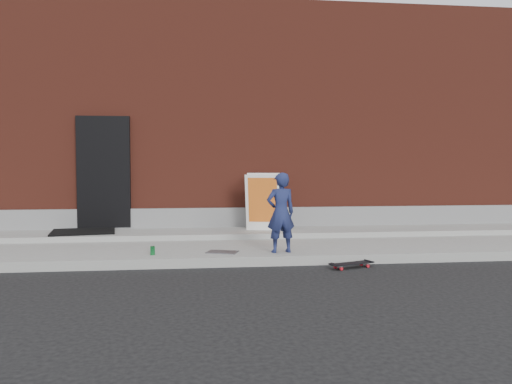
{
  "coord_description": "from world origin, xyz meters",
  "views": [
    {
      "loc": [
        -0.72,
        -7.41,
        1.52
      ],
      "look_at": [
        0.25,
        0.8,
        1.09
      ],
      "focal_mm": 35.0,
      "sensor_mm": 36.0,
      "label": 1
    }
  ],
  "objects": [
    {
      "name": "pizza_sign",
      "position": [
        0.6,
        2.45,
        0.82
      ],
      "size": [
        0.84,
        0.93,
        1.13
      ],
      "color": "white",
      "rests_on": "apron"
    },
    {
      "name": "ground",
      "position": [
        0.0,
        0.0,
        0.0
      ],
      "size": [
        80.0,
        80.0,
        0.0
      ],
      "primitive_type": "plane",
      "color": "black",
      "rests_on": "ground"
    },
    {
      "name": "building",
      "position": [
        -0.0,
        6.99,
        2.5
      ],
      "size": [
        20.0,
        8.1,
        5.0
      ],
      "color": "maroon",
      "rests_on": "ground"
    },
    {
      "name": "skateboard",
      "position": [
        1.56,
        -0.25,
        0.06
      ],
      "size": [
        0.71,
        0.39,
        0.08
      ],
      "color": "red",
      "rests_on": "ground"
    },
    {
      "name": "doormat",
      "position": [
        -2.9,
        2.42,
        0.27
      ],
      "size": [
        1.3,
        1.11,
        0.03
      ],
      "primitive_type": "cube",
      "rotation": [
        0.0,
        0.0,
        0.16
      ],
      "color": "black",
      "rests_on": "apron"
    },
    {
      "name": "sidewalk",
      "position": [
        0.0,
        1.5,
        0.07
      ],
      "size": [
        20.0,
        3.0,
        0.15
      ],
      "primitive_type": "cube",
      "color": "gray",
      "rests_on": "ground"
    },
    {
      "name": "apron",
      "position": [
        0.0,
        2.4,
        0.2
      ],
      "size": [
        20.0,
        1.2,
        0.1
      ],
      "primitive_type": "cube",
      "color": "gray",
      "rests_on": "sidewalk"
    },
    {
      "name": "utility_plate",
      "position": [
        -0.33,
        0.45,
        0.16
      ],
      "size": [
        0.55,
        0.44,
        0.01
      ],
      "primitive_type": "cube",
      "rotation": [
        0.0,
        0.0,
        -0.35
      ],
      "color": "#5C5C62",
      "rests_on": "sidewalk"
    },
    {
      "name": "soda_can",
      "position": [
        -1.41,
        0.36,
        0.22
      ],
      "size": [
        0.08,
        0.08,
        0.14
      ],
      "primitive_type": "cylinder",
      "rotation": [
        0.0,
        0.0,
        0.04
      ],
      "color": "#198138",
      "rests_on": "sidewalk"
    },
    {
      "name": "child",
      "position": [
        0.59,
        0.36,
        0.78
      ],
      "size": [
        0.51,
        0.38,
        1.27
      ],
      "primitive_type": "imported",
      "rotation": [
        0.0,
        0.0,
        3.31
      ],
      "color": "#1C244F",
      "rests_on": "sidewalk"
    }
  ]
}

